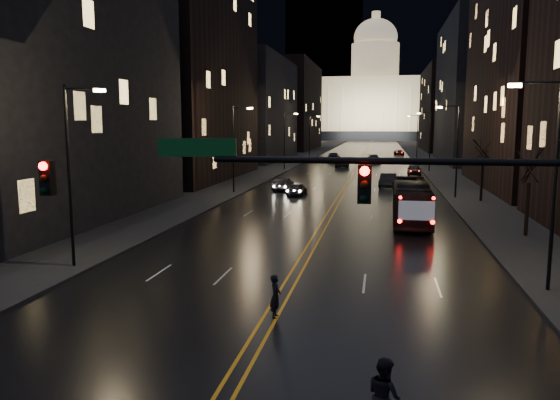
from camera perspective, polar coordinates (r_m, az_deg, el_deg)
The scene contains 36 objects.
ground at distance 16.26m, azimuth -4.70°, elevation -18.09°, with size 900.00×900.00×0.00m, color black.
road at distance 144.31m, azimuth 8.98°, elevation 5.01°, with size 20.00×320.00×0.02m, color black.
sidewalk_left at distance 145.37m, azimuth 3.44°, elevation 5.15°, with size 8.00×320.00×0.16m, color black.
sidewalk_right at distance 144.61m, azimuth 14.55°, elevation 4.89°, with size 8.00×320.00×0.16m, color black.
center_line at distance 144.31m, azimuth 8.98°, elevation 5.02°, with size 0.62×320.00×0.01m, color orange.
building_left_near at distance 44.01m, azimuth -24.60°, elevation 12.28°, with size 12.00×28.00×22.00m, color black.
building_left_mid at distance 72.82m, azimuth -9.80°, elevation 13.24°, with size 12.00×30.00×28.00m, color black.
building_left_far at distance 109.01m, azimuth -2.74°, elevation 9.44°, with size 12.00×34.00×20.00m, color black.
building_left_dist at distance 156.16m, azimuth 1.35°, elevation 9.72°, with size 12.00×40.00×24.00m, color black.
building_right_tall at distance 67.38m, azimuth 26.30°, elevation 17.29°, with size 12.00×30.00×38.00m, color black.
building_right_mid at distance 107.62m, azimuth 19.99°, elevation 10.60°, with size 12.00×34.00×26.00m, color black.
building_right_dist at distance 155.08m, azimuth 17.05°, elevation 9.03°, with size 12.00×40.00×22.00m, color black.
mountain_ridge at distance 399.95m, azimuth 16.21°, elevation 15.95°, with size 520.00×60.00×130.00m, color black.
capitol at distance 264.31m, azimuth 9.81°, elevation 10.00°, with size 90.00×50.00×58.50m.
traffic_signal at distance 14.37m, azimuth 18.43°, elevation -0.57°, with size 17.29×0.45×7.00m.
streetlamp_right_near at distance 25.14m, azimuth 26.45°, elevation 2.45°, with size 2.13×0.25×9.00m.
streetlamp_left_near at distance 28.30m, azimuth -20.89°, elevation 3.28°, with size 2.13×0.25×9.00m.
streetlamp_right_mid at distance 54.56m, azimuth 17.86°, elevation 5.41°, with size 2.13×0.25×9.00m.
streetlamp_left_mid at distance 56.09m, azimuth -4.73°, elevation 5.82°, with size 2.13×0.25×9.00m.
streetlamp_right_far at distance 84.39m, azimuth 15.30°, elevation 6.27°, with size 2.13×0.25×9.00m.
streetlamp_left_far at distance 85.39m, azimuth 0.59°, elevation 6.57°, with size 2.13×0.25×9.00m.
streetlamp_right_dist at distance 114.31m, azimuth 14.07°, elevation 6.68°, with size 2.13×0.25×9.00m.
streetlamp_left_dist at distance 115.05m, azimuth 3.18°, elevation 6.91°, with size 2.13×0.25×9.00m.
tree_right_mid at distance 37.31m, azimuth 24.64°, elevation 3.22°, with size 2.40×2.40×6.65m.
tree_right_far at distance 52.94m, azimuth 20.46°, elevation 4.62°, with size 2.40×2.40×6.65m.
bus at distance 40.87m, azimuth 13.56°, elevation -0.17°, with size 2.56×10.92×3.04m, color black.
oncoming_car_a at distance 54.87m, azimuth 1.77°, elevation 1.17°, with size 1.57×3.91×1.33m, color black.
oncoming_car_b at distance 58.66m, azimuth 0.32°, elevation 1.64°, with size 1.47×4.21×1.39m, color black.
oncoming_car_c at distance 91.77m, azimuth 6.50°, elevation 3.87°, with size 2.30×4.98×1.39m, color black.
oncoming_car_d at distance 107.36m, azimuth 5.63°, elevation 4.53°, with size 2.27×5.59×1.62m, color black.
receding_car_a at distance 63.08m, azimuth 11.20°, elevation 2.02°, with size 1.66×4.76×1.57m, color black.
receding_car_b at distance 78.88m, azimuth 13.84°, elevation 3.10°, with size 1.85×4.60×1.57m, color black.
receding_car_c at distance 101.98m, azimuth 9.77°, elevation 4.25°, with size 2.16×5.31×1.54m, color black.
receding_car_d at distance 129.50m, azimuth 12.34°, elevation 4.88°, with size 2.09×4.54×1.26m, color black.
pedestrian_a at distance 20.44m, azimuth -0.47°, elevation -10.04°, with size 0.60×0.39×1.64m, color black.
pedestrian_b at distance 13.59m, azimuth 10.82°, elevation -19.41°, with size 0.89×0.49×1.83m, color black.
Camera 1 is at (3.90, -14.09, 7.13)m, focal length 35.00 mm.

